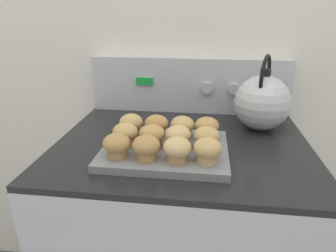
# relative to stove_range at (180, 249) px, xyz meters

# --- Properties ---
(wall_back) EXTENTS (8.00, 0.05, 2.40)m
(wall_back) POSITION_rel_stove_range_xyz_m (0.00, 0.35, 0.76)
(wall_back) COLOR silver
(wall_back) RESTS_ON ground_plane
(stove_range) EXTENTS (0.78, 0.67, 0.89)m
(stove_range) POSITION_rel_stove_range_xyz_m (0.00, 0.00, 0.00)
(stove_range) COLOR #B7BABF
(stove_range) RESTS_ON ground_plane
(control_panel) EXTENTS (0.76, 0.07, 0.21)m
(control_panel) POSITION_rel_stove_range_xyz_m (0.00, 0.29, 0.55)
(control_panel) COLOR #B7BABF
(control_panel) RESTS_ON stove_range
(muffin_pan) EXTENTS (0.35, 0.27, 0.02)m
(muffin_pan) POSITION_rel_stove_range_xyz_m (-0.04, -0.10, 0.45)
(muffin_pan) COLOR slate
(muffin_pan) RESTS_ON stove_range
(muffin_r0_c0) EXTENTS (0.07, 0.07, 0.06)m
(muffin_r0_c0) POSITION_rel_stove_range_xyz_m (-0.16, -0.18, 0.50)
(muffin_r0_c0) COLOR #A37A4C
(muffin_r0_c0) RESTS_ON muffin_pan
(muffin_r0_c1) EXTENTS (0.07, 0.07, 0.06)m
(muffin_r0_c1) POSITION_rel_stove_range_xyz_m (-0.08, -0.18, 0.50)
(muffin_r0_c1) COLOR #A37A4C
(muffin_r0_c1) RESTS_ON muffin_pan
(muffin_r0_c2) EXTENTS (0.07, 0.07, 0.06)m
(muffin_r0_c2) POSITION_rel_stove_range_xyz_m (-0.00, -0.18, 0.50)
(muffin_r0_c2) COLOR #A37A4C
(muffin_r0_c2) RESTS_ON muffin_pan
(muffin_r0_c3) EXTENTS (0.07, 0.07, 0.06)m
(muffin_r0_c3) POSITION_rel_stove_range_xyz_m (0.08, -0.18, 0.50)
(muffin_r0_c3) COLOR tan
(muffin_r0_c3) RESTS_ON muffin_pan
(muffin_r1_c0) EXTENTS (0.07, 0.07, 0.06)m
(muffin_r1_c0) POSITION_rel_stove_range_xyz_m (-0.16, -0.10, 0.50)
(muffin_r1_c0) COLOR tan
(muffin_r1_c0) RESTS_ON muffin_pan
(muffin_r1_c1) EXTENTS (0.07, 0.07, 0.06)m
(muffin_r1_c1) POSITION_rel_stove_range_xyz_m (-0.08, -0.10, 0.50)
(muffin_r1_c1) COLOR tan
(muffin_r1_c1) RESTS_ON muffin_pan
(muffin_r1_c2) EXTENTS (0.07, 0.07, 0.06)m
(muffin_r1_c2) POSITION_rel_stove_range_xyz_m (-0.01, -0.10, 0.50)
(muffin_r1_c2) COLOR olive
(muffin_r1_c2) RESTS_ON muffin_pan
(muffin_r1_c3) EXTENTS (0.07, 0.07, 0.06)m
(muffin_r1_c3) POSITION_rel_stove_range_xyz_m (0.07, -0.10, 0.50)
(muffin_r1_c3) COLOR olive
(muffin_r1_c3) RESTS_ON muffin_pan
(muffin_r2_c0) EXTENTS (0.07, 0.07, 0.06)m
(muffin_r2_c0) POSITION_rel_stove_range_xyz_m (-0.16, -0.02, 0.50)
(muffin_r2_c0) COLOR #A37A4C
(muffin_r2_c0) RESTS_ON muffin_pan
(muffin_r2_c1) EXTENTS (0.07, 0.07, 0.06)m
(muffin_r2_c1) POSITION_rel_stove_range_xyz_m (-0.08, -0.02, 0.50)
(muffin_r2_c1) COLOR tan
(muffin_r2_c1) RESTS_ON muffin_pan
(muffin_r2_c2) EXTENTS (0.07, 0.07, 0.06)m
(muffin_r2_c2) POSITION_rel_stove_range_xyz_m (-0.00, -0.02, 0.50)
(muffin_r2_c2) COLOR tan
(muffin_r2_c2) RESTS_ON muffin_pan
(muffin_r2_c3) EXTENTS (0.07, 0.07, 0.06)m
(muffin_r2_c3) POSITION_rel_stove_range_xyz_m (0.07, -0.02, 0.50)
(muffin_r2_c3) COLOR #A37A4C
(muffin_r2_c3) RESTS_ON muffin_pan
(tea_kettle) EXTENTS (0.19, 0.22, 0.25)m
(tea_kettle) POSITION_rel_stove_range_xyz_m (0.26, 0.13, 0.54)
(tea_kettle) COLOR silver
(tea_kettle) RESTS_ON stove_range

